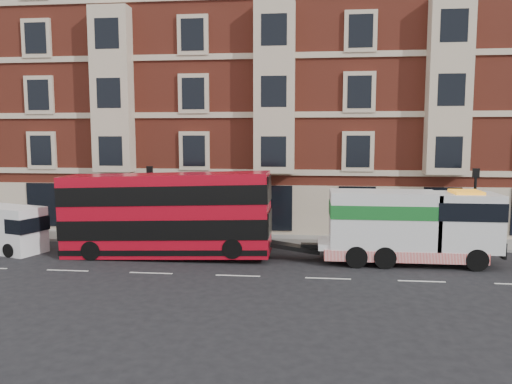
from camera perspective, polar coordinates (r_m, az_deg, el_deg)
ground at (r=22.64m, az=-2.09°, el=-9.55°), size 120.00×120.00×0.00m
sidewalk at (r=29.85m, az=-0.01°, el=-5.46°), size 90.00×3.00×0.15m
victorian_terrace at (r=36.83m, az=2.08°, el=12.42°), size 45.00×12.00×20.40m
lamp_post_west at (r=29.42m, az=-11.99°, el=-0.64°), size 0.35×0.15×4.35m
lamp_post_east at (r=29.32m, az=23.70°, el=-1.07°), size 0.35×0.15×4.35m
double_decker_bus at (r=25.96m, az=-10.22°, el=-2.42°), size 10.63×2.44×4.30m
tow_truck at (r=25.43m, az=16.91°, el=-3.69°), size 8.51×2.52×3.55m
box_van at (r=30.37m, az=-26.96°, el=-3.78°), size 5.09×3.27×2.46m
pedestrian at (r=31.48m, az=-20.42°, el=-3.59°), size 0.71×0.64×1.64m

